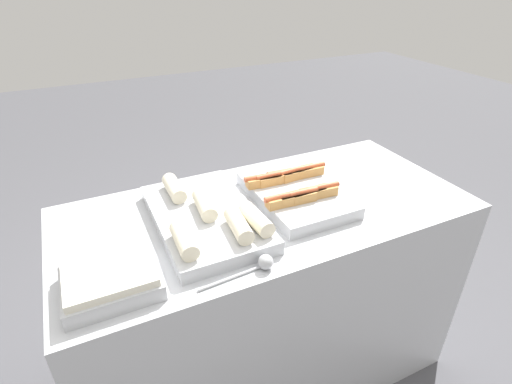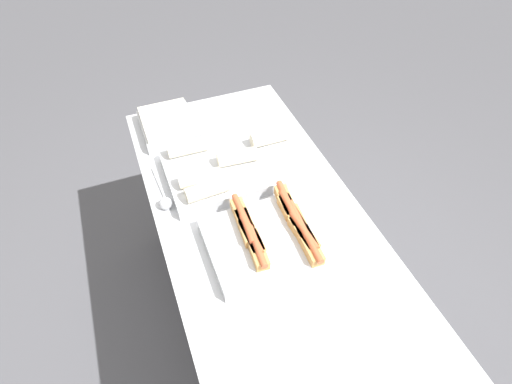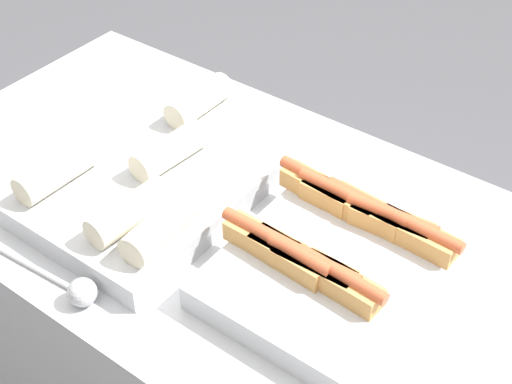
{
  "view_description": "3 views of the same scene",
  "coord_description": "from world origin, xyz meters",
  "px_view_note": "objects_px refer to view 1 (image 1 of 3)",
  "views": [
    {
      "loc": [
        -0.6,
        -1.15,
        1.74
      ],
      "look_at": [
        -0.05,
        0.0,
        1.0
      ],
      "focal_mm": 28.0,
      "sensor_mm": 36.0,
      "label": 1
    },
    {
      "loc": [
        0.85,
        -0.35,
        2.05
      ],
      "look_at": [
        -0.05,
        0.0,
        1.0
      ],
      "focal_mm": 28.0,
      "sensor_mm": 36.0,
      "label": 2
    },
    {
      "loc": [
        0.51,
        -0.75,
        1.81
      ],
      "look_at": [
        -0.05,
        0.0,
        1.0
      ],
      "focal_mm": 50.0,
      "sensor_mm": 36.0,
      "label": 3
    }
  ],
  "objects_px": {
    "tray_wraps": "(206,217)",
    "tray_side_front": "(110,279)",
    "tray_hotdogs": "(295,192)",
    "serving_spoon_near": "(260,264)"
  },
  "relations": [
    {
      "from": "tray_hotdogs",
      "to": "tray_side_front",
      "type": "height_order",
      "value": "tray_hotdogs"
    },
    {
      "from": "tray_wraps",
      "to": "tray_side_front",
      "type": "distance_m",
      "value": 0.4
    },
    {
      "from": "tray_hotdogs",
      "to": "tray_wraps",
      "type": "height_order",
      "value": "tray_wraps"
    },
    {
      "from": "serving_spoon_near",
      "to": "tray_hotdogs",
      "type": "bearing_deg",
      "value": 45.81
    },
    {
      "from": "tray_wraps",
      "to": "tray_side_front",
      "type": "height_order",
      "value": "tray_wraps"
    },
    {
      "from": "tray_hotdogs",
      "to": "tray_side_front",
      "type": "bearing_deg",
      "value": -164.4
    },
    {
      "from": "tray_hotdogs",
      "to": "tray_wraps",
      "type": "xyz_separation_m",
      "value": [
        -0.37,
        -0.02,
        -0.0
      ]
    },
    {
      "from": "tray_side_front",
      "to": "tray_wraps",
      "type": "bearing_deg",
      "value": 27.86
    },
    {
      "from": "tray_wraps",
      "to": "tray_side_front",
      "type": "xyz_separation_m",
      "value": [
        -0.35,
        -0.19,
        -0.0
      ]
    },
    {
      "from": "tray_wraps",
      "to": "tray_side_front",
      "type": "bearing_deg",
      "value": -152.14
    }
  ]
}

